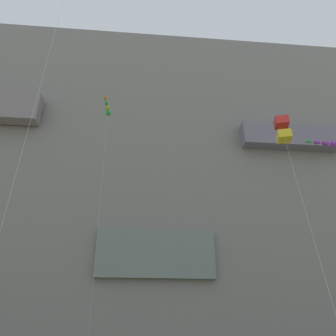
# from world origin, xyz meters

# --- Properties ---
(cliff_face) EXTENTS (180.00, 26.42, 60.38)m
(cliff_face) POSITION_xyz_m (0.00, 60.40, 30.18)
(cliff_face) COLOR slate
(cliff_face) RESTS_ON ground
(kite_windsock_upper_left) EXTENTS (4.71, 4.90, 26.89)m
(kite_windsock_upper_left) POSITION_xyz_m (22.08, 35.72, 26.40)
(kite_windsock_upper_left) COLOR purple
(kite_windsock_upper_left) RESTS_ON ground
(kite_windsock_low_right) EXTENTS (1.26, 4.11, 31.64)m
(kite_windsock_low_right) POSITION_xyz_m (-7.61, 37.00, 31.16)
(kite_windsock_low_right) COLOR green
(kite_windsock_low_right) RESTS_ON ground
(kite_box_low_center) EXTENTS (2.46, 5.92, 16.87)m
(kite_box_low_center) POSITION_xyz_m (7.24, 18.53, 15.94)
(kite_box_low_center) COLOR red
(kite_box_low_center) RESTS_ON ground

